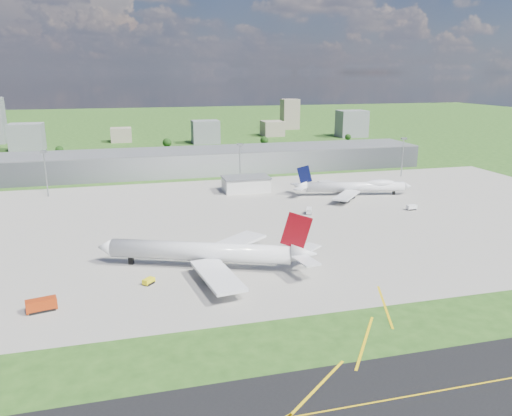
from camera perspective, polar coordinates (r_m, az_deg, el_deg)
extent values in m
plane|color=#264B17|center=(337.41, -4.81, 3.73)|extent=(1400.00, 1400.00, 0.00)
cube|color=gray|center=(235.52, 2.27, -1.29)|extent=(360.00, 190.00, 0.08)
cube|color=gray|center=(350.57, -5.26, 5.40)|extent=(300.00, 42.00, 15.00)
cube|color=silver|center=(290.62, -1.16, 2.72)|extent=(26.00, 16.00, 8.00)
cylinder|color=gray|center=(299.17, -22.88, 3.54)|extent=(0.70, 0.70, 25.00)
cube|color=gray|center=(297.11, -23.13, 5.95)|extent=(3.50, 2.00, 1.20)
cylinder|color=gray|center=(303.26, -1.84, 4.88)|extent=(0.70, 0.70, 25.00)
cube|color=gray|center=(301.23, -1.86, 7.27)|extent=(3.50, 2.00, 1.20)
cylinder|color=gray|center=(344.43, 16.39, 5.51)|extent=(0.70, 0.70, 25.00)
cube|color=gray|center=(342.64, 16.55, 7.62)|extent=(3.50, 2.00, 1.20)
cylinder|color=silver|center=(177.21, -6.44, -4.95)|extent=(62.12, 29.86, 6.64)
cone|color=silver|center=(188.12, -16.86, -4.32)|extent=(7.59, 8.21, 6.64)
cone|color=silver|center=(172.42, 5.50, -5.19)|extent=(10.68, 9.44, 6.64)
cube|color=#9C1308|center=(178.44, -7.12, -5.53)|extent=(49.93, 21.96, 1.44)
cube|color=silver|center=(161.68, -4.43, -7.69)|extent=(14.03, 29.92, 1.00)
cube|color=silver|center=(190.64, -2.58, -4.03)|extent=(28.75, 25.67, 1.00)
cube|color=maroon|center=(169.89, 4.63, -2.64)|extent=(10.45, 4.58, 13.37)
cylinder|color=#38383D|center=(166.76, -5.05, -7.75)|extent=(6.97, 5.54, 3.54)
cylinder|color=#38383D|center=(187.95, -3.59, -5.02)|extent=(6.97, 5.54, 3.54)
cube|color=black|center=(173.00, -4.62, -7.09)|extent=(2.14, 1.89, 2.77)
cube|color=black|center=(182.07, -3.99, -5.91)|extent=(2.14, 1.89, 2.77)
cube|color=black|center=(186.20, -14.08, -5.86)|extent=(2.14, 1.89, 2.77)
cylinder|color=silver|center=(285.88, 11.27, 2.39)|extent=(55.12, 16.66, 5.52)
cone|color=silver|center=(294.56, 16.91, 2.40)|extent=(5.48, 6.31, 5.52)
cone|color=silver|center=(279.77, 5.08, 2.50)|extent=(8.09, 6.85, 5.52)
cube|color=#1A3C93|center=(286.69, 11.60, 2.06)|extent=(44.74, 11.45, 1.16)
ellipsoid|color=silver|center=(289.35, 14.05, 2.72)|extent=(18.40, 9.00, 4.96)
cube|color=silver|center=(297.26, 9.14, 2.67)|extent=(15.37, 26.08, 0.80)
cube|color=silver|center=(271.59, 10.30, 1.42)|extent=(22.51, 23.84, 0.80)
cube|color=black|center=(278.74, 5.56, 3.81)|extent=(8.77, 2.24, 10.75)
cylinder|color=#38383D|center=(293.11, 9.99, 2.11)|extent=(5.37, 3.79, 2.85)
cylinder|color=#38383D|center=(300.50, 8.67, 2.49)|extent=(5.37, 3.79, 2.85)
cylinder|color=#38383D|center=(277.96, 10.71, 1.36)|extent=(5.37, 3.79, 2.85)
cylinder|color=#38383D|center=(268.39, 10.08, 0.90)|extent=(5.37, 3.79, 2.85)
cube|color=black|center=(289.26, 10.02, 1.84)|extent=(1.61, 1.34, 2.22)
cube|color=black|center=(281.68, 10.38, 1.46)|extent=(1.61, 1.34, 2.22)
cube|color=black|center=(292.92, 15.46, 1.68)|extent=(1.61, 1.34, 2.22)
cube|color=#9E2D0B|center=(159.35, -23.32, -10.10)|extent=(8.94, 4.96, 3.38)
cube|color=black|center=(160.05, -23.26, -10.65)|extent=(7.74, 4.83, 0.70)
cube|color=yellow|center=(168.12, -12.17, -8.14)|extent=(4.40, 4.40, 1.58)
cube|color=black|center=(168.43, -12.16, -8.39)|extent=(4.06, 4.06, 0.70)
cube|color=silver|center=(245.35, 6.08, -0.29)|extent=(4.54, 6.17, 2.49)
cube|color=black|center=(245.68, 6.07, -0.57)|extent=(4.31, 5.45, 0.70)
cube|color=white|center=(262.59, 17.36, 0.10)|extent=(5.15, 2.65, 2.23)
cube|color=black|center=(262.87, 17.34, -0.14)|extent=(4.40, 2.72, 0.70)
cube|color=slate|center=(486.33, -24.72, 7.36)|extent=(28.00, 22.00, 24.00)
cube|color=gray|center=(519.38, -15.15, 8.07)|extent=(20.00, 18.00, 14.00)
cube|color=slate|center=(495.01, -5.80, 8.66)|extent=(26.00, 20.00, 22.00)
cube|color=gray|center=(551.77, 1.88, 9.08)|extent=(22.00, 24.00, 16.00)
cube|color=slate|center=(551.83, 10.89, 9.45)|extent=(30.00, 22.00, 28.00)
cube|color=gray|center=(619.82, 3.89, 10.66)|extent=(20.00, 18.00, 36.00)
cylinder|color=#382314|center=(448.96, -21.51, 5.79)|extent=(0.70, 0.70, 3.00)
sphere|color=black|center=(448.48, -21.55, 6.21)|extent=(6.75, 6.75, 6.75)
cylinder|color=#382314|center=(461.95, -10.11, 6.88)|extent=(0.70, 0.70, 3.60)
sphere|color=black|center=(461.40, -10.13, 7.38)|extent=(8.10, 8.10, 8.10)
cylinder|color=#382314|center=(472.75, 0.95, 7.29)|extent=(0.70, 0.70, 3.40)
sphere|color=black|center=(472.24, 0.96, 7.75)|extent=(7.65, 7.65, 7.65)
cylinder|color=#382314|center=(513.29, 10.46, 7.64)|extent=(0.70, 0.70, 2.80)
sphere|color=black|center=(512.90, 10.47, 7.99)|extent=(6.30, 6.30, 6.30)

